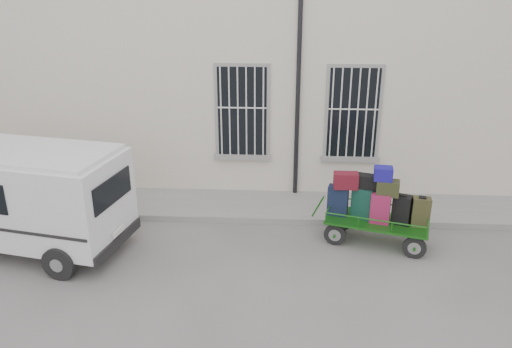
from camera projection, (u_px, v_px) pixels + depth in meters
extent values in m
plane|color=#62615D|center=(251.00, 254.00, 10.27)|extent=(80.00, 80.00, 0.00)
cube|color=beige|center=(263.00, 65.00, 14.31)|extent=(24.00, 5.00, 6.00)
cylinder|color=black|center=(298.00, 91.00, 11.93)|extent=(0.11, 0.11, 5.60)
cube|color=black|center=(242.00, 112.00, 12.25)|extent=(1.20, 0.08, 2.20)
cube|color=gray|center=(243.00, 157.00, 12.65)|extent=(1.45, 0.22, 0.12)
cube|color=black|center=(353.00, 113.00, 12.11)|extent=(1.20, 0.08, 2.20)
cube|color=gray|center=(350.00, 159.00, 12.51)|extent=(1.45, 0.22, 0.12)
cube|color=gray|center=(257.00, 206.00, 12.29)|extent=(24.00, 1.70, 0.15)
cylinder|color=black|center=(335.00, 235.00, 10.54)|extent=(0.47, 0.19, 0.47)
cylinder|color=gray|center=(335.00, 235.00, 10.54)|extent=(0.27, 0.16, 0.26)
cylinder|color=black|center=(341.00, 220.00, 11.17)|extent=(0.47, 0.19, 0.47)
cylinder|color=gray|center=(341.00, 220.00, 11.17)|extent=(0.27, 0.16, 0.26)
cylinder|color=black|center=(414.00, 248.00, 10.02)|extent=(0.47, 0.19, 0.47)
cylinder|color=gray|center=(414.00, 248.00, 10.02)|extent=(0.27, 0.16, 0.26)
cylinder|color=black|center=(416.00, 232.00, 10.66)|extent=(0.47, 0.19, 0.47)
cylinder|color=gray|center=(416.00, 232.00, 10.66)|extent=(0.27, 0.16, 0.26)
cube|color=#185C15|center=(377.00, 221.00, 10.49)|extent=(2.27, 1.51, 0.05)
cylinder|color=#185C15|center=(318.00, 206.00, 10.85)|extent=(0.27, 0.12, 0.53)
cube|color=black|center=(338.00, 200.00, 10.66)|extent=(0.47, 0.35, 0.65)
cube|color=black|center=(339.00, 186.00, 10.53)|extent=(0.20, 0.17, 0.03)
cube|color=#0E3329|center=(363.00, 203.00, 10.51)|extent=(0.50, 0.44, 0.67)
cube|color=black|center=(364.00, 188.00, 10.38)|extent=(0.21, 0.16, 0.03)
cube|color=#911A4B|center=(380.00, 209.00, 10.26)|extent=(0.43, 0.29, 0.65)
cube|color=black|center=(382.00, 194.00, 10.14)|extent=(0.18, 0.14, 0.03)
cube|color=black|center=(402.00, 210.00, 10.25)|extent=(0.43, 0.37, 0.62)
cube|color=black|center=(403.00, 195.00, 10.14)|extent=(0.17, 0.16, 0.03)
cube|color=#2D2C16|center=(421.00, 212.00, 10.15)|extent=(0.39, 0.28, 0.62)
cube|color=black|center=(423.00, 197.00, 10.03)|extent=(0.17, 0.15, 0.03)
cube|color=maroon|center=(346.00, 180.00, 10.40)|extent=(0.50, 0.28, 0.33)
cube|color=black|center=(368.00, 182.00, 10.35)|extent=(0.60, 0.41, 0.29)
cube|color=#292E17|center=(388.00, 188.00, 10.14)|extent=(0.50, 0.38, 0.31)
cube|color=navy|center=(383.00, 174.00, 10.08)|extent=(0.39, 0.33, 0.27)
cube|color=silver|center=(20.00, 193.00, 10.11)|extent=(4.50, 2.61, 1.73)
cube|color=silver|center=(12.00, 151.00, 9.79)|extent=(4.28, 2.43, 0.10)
cube|color=black|center=(112.00, 190.00, 9.52)|extent=(0.30, 1.33, 0.53)
cube|color=black|center=(118.00, 241.00, 9.92)|extent=(0.44, 1.76, 0.21)
cube|color=white|center=(118.00, 231.00, 9.83)|extent=(0.11, 0.40, 0.12)
cylinder|color=black|center=(1.00, 208.00, 11.56)|extent=(0.68, 0.33, 0.65)
cylinder|color=black|center=(60.00, 263.00, 9.32)|extent=(0.68, 0.33, 0.65)
cylinder|color=black|center=(109.00, 222.00, 10.91)|extent=(0.68, 0.33, 0.65)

